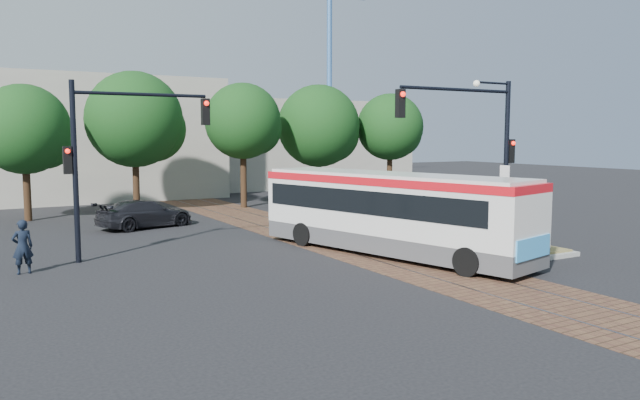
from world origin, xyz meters
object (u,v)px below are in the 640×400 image
(officer, at_px, (22,247))
(traffic_island, at_px, (500,238))
(city_bus, at_px, (389,209))
(signal_pole_left, at_px, (110,146))
(parked_car, at_px, (145,214))
(signal_pole_main, at_px, (483,137))

(officer, bearing_deg, traffic_island, 159.29)
(city_bus, distance_m, signal_pole_left, 9.80)
(city_bus, distance_m, parked_car, 12.33)
(city_bus, xyz_separation_m, signal_pole_main, (3.55, -0.84, 2.55))
(traffic_island, bearing_deg, city_bus, 168.39)
(parked_car, bearing_deg, signal_pole_main, -156.71)
(parked_car, bearing_deg, officer, 128.33)
(signal_pole_left, relative_size, officer, 3.59)
(signal_pole_left, distance_m, officer, 4.29)
(officer, relative_size, parked_car, 0.38)
(city_bus, xyz_separation_m, signal_pole_left, (-8.68, 3.97, 2.26))
(signal_pole_main, bearing_deg, parked_car, 128.97)
(traffic_island, height_order, signal_pole_main, signal_pole_main)
(traffic_island, bearing_deg, signal_pole_left, 159.64)
(city_bus, xyz_separation_m, traffic_island, (4.51, -0.93, -1.28))
(signal_pole_main, height_order, parked_car, signal_pole_main)
(traffic_island, xyz_separation_m, signal_pole_left, (-13.19, 4.89, 3.54))
(city_bus, xyz_separation_m, parked_car, (-5.86, 10.80, -0.96))
(signal_pole_main, distance_m, parked_car, 15.38)
(city_bus, height_order, officer, city_bus)
(traffic_island, distance_m, signal_pole_main, 3.95)
(city_bus, bearing_deg, signal_pole_left, 141.26)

